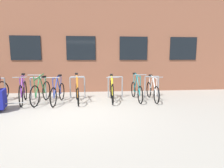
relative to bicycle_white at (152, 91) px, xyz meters
The scene contains 10 objects.
ground_plane 3.10m from the bicycle_white, 154.10° to the right, with size 42.00×42.00×0.00m, color #9E998E.
storefront_building 6.59m from the bicycle_white, 116.10° to the left, with size 28.00×7.63×4.65m.
bike_rack 2.92m from the bicycle_white, 168.99° to the left, with size 6.61×0.05×0.86m.
bicycle_white is the anchor object (origin of this frame).
bicycle_purple 4.74m from the bicycle_white, behind, with size 0.54×1.78×1.05m.
bicycle_blue 3.50m from the bicycle_white, behind, with size 0.44×1.66×1.01m.
bicycle_yellow 1.55m from the bicycle_white, behind, with size 0.44×1.75×0.99m.
bicycle_teal 0.60m from the bicycle_white, behind, with size 0.44×1.74×1.05m.
bicycle_orange 2.82m from the bicycle_white, behind, with size 0.44×1.63×1.05m.
bicycle_green 4.10m from the bicycle_white, behind, with size 0.44×1.74×1.08m.
Camera 1 is at (0.56, -5.42, 1.67)m, focal length 29.84 mm.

